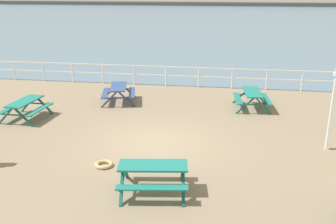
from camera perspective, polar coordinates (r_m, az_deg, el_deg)
ground_plane at (r=13.22m, az=-1.93°, el=-5.01°), size 30.00×24.00×0.20m
sea_band at (r=64.89m, az=7.07°, el=13.88°), size 142.00×90.00×0.01m
distant_shoreline at (r=107.79m, az=7.99°, el=15.67°), size 142.00×6.00×1.80m
seaward_railing at (r=20.27m, az=2.16°, el=5.91°), size 23.07×0.07×1.08m
picnic_table_near_left at (r=9.97m, az=-2.26°, el=-8.94°), size 2.00×1.76×0.80m
picnic_table_near_right at (r=17.67m, az=-7.48°, el=3.32°), size 1.87×2.09×0.80m
picnic_table_seaward at (r=16.34m, az=-20.77°, el=0.98°), size 1.64×1.89×0.80m
picnic_table_corner at (r=17.00m, az=12.62°, el=2.42°), size 1.67×1.92×0.80m
rope_coil at (r=11.66m, az=-9.66°, el=-7.83°), size 0.55×0.55×0.11m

